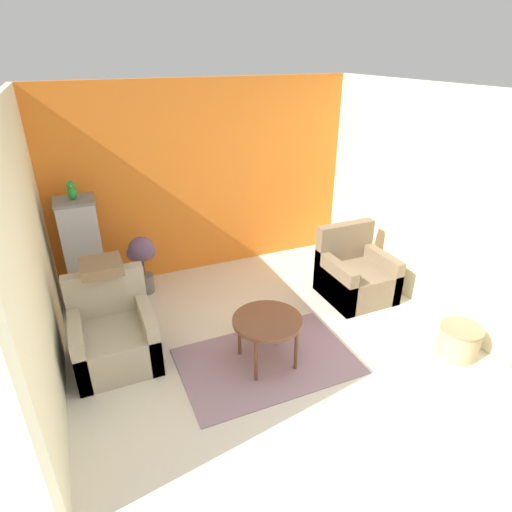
# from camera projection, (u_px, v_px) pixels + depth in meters

# --- Properties ---
(ground_plane) EXTENTS (20.00, 20.00, 0.00)m
(ground_plane) POSITION_uv_depth(u_px,v_px,m) (336.00, 434.00, 3.53)
(ground_plane) COLOR beige
(ground_plane) RESTS_ON ground
(wall_back_accent) EXTENTS (4.18, 0.06, 2.55)m
(wall_back_accent) POSITION_uv_depth(u_px,v_px,m) (206.00, 179.00, 5.73)
(wall_back_accent) COLOR orange
(wall_back_accent) RESTS_ON ground_plane
(wall_left) EXTENTS (0.06, 3.33, 2.55)m
(wall_left) POSITION_uv_depth(u_px,v_px,m) (32.00, 258.00, 3.60)
(wall_left) COLOR beige
(wall_left) RESTS_ON ground_plane
(wall_right) EXTENTS (0.06, 3.33, 2.55)m
(wall_right) POSITION_uv_depth(u_px,v_px,m) (415.00, 197.00, 5.07)
(wall_right) COLOR beige
(wall_right) RESTS_ON ground_plane
(area_rug) EXTENTS (1.73, 1.13, 0.01)m
(area_rug) POSITION_uv_depth(u_px,v_px,m) (267.00, 361.00, 4.34)
(area_rug) COLOR gray
(area_rug) RESTS_ON ground_plane
(coffee_table) EXTENTS (0.68, 0.68, 0.52)m
(coffee_table) POSITION_uv_depth(u_px,v_px,m) (267.00, 323.00, 4.14)
(coffee_table) COLOR brown
(coffee_table) RESTS_ON ground_plane
(armchair_left) EXTENTS (0.78, 0.79, 0.88)m
(armchair_left) POSITION_uv_depth(u_px,v_px,m) (114.00, 336.00, 4.26)
(armchair_left) COLOR tan
(armchair_left) RESTS_ON ground_plane
(armchair_right) EXTENTS (0.78, 0.79, 0.88)m
(armchair_right) POSITION_uv_depth(u_px,v_px,m) (355.00, 276.00, 5.39)
(armchair_right) COLOR #7A664C
(armchair_right) RESTS_ON ground_plane
(birdcage) EXTENTS (0.51, 0.51, 1.35)m
(birdcage) POSITION_uv_depth(u_px,v_px,m) (84.00, 256.00, 5.03)
(birdcage) COLOR slate
(birdcage) RESTS_ON ground_plane
(parrot) EXTENTS (0.10, 0.18, 0.22)m
(parrot) POSITION_uv_depth(u_px,v_px,m) (72.00, 191.00, 4.68)
(parrot) COLOR #1E842D
(parrot) RESTS_ON birdcage
(potted_plant) EXTENTS (0.35, 0.32, 0.77)m
(potted_plant) POSITION_uv_depth(u_px,v_px,m) (142.00, 257.00, 5.36)
(potted_plant) COLOR #66605B
(potted_plant) RESTS_ON ground_plane
(wicker_basket) EXTENTS (0.42, 0.42, 0.33)m
(wicker_basket) POSITION_uv_depth(u_px,v_px,m) (459.00, 340.00, 4.37)
(wicker_basket) COLOR tan
(wicker_basket) RESTS_ON ground_plane
(throw_pillow) EXTENTS (0.40, 0.40, 0.10)m
(throw_pillow) POSITION_uv_depth(u_px,v_px,m) (101.00, 266.00, 4.20)
(throw_pillow) COLOR #846647
(throw_pillow) RESTS_ON armchair_left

